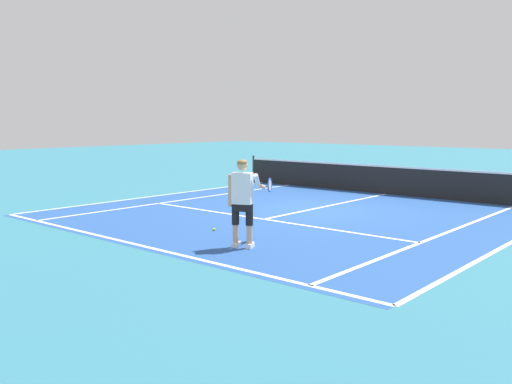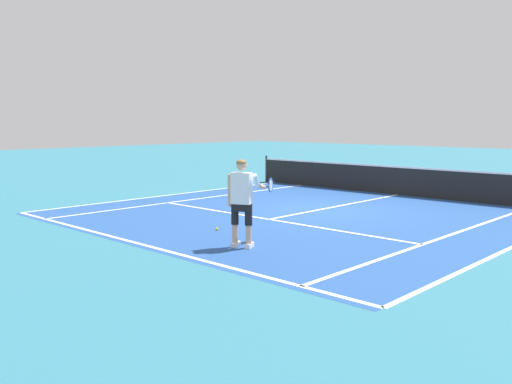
# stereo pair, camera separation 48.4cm
# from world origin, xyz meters

# --- Properties ---
(ground_plane) EXTENTS (80.00, 80.00, 0.00)m
(ground_plane) POSITION_xyz_m (0.00, 0.00, 0.00)
(ground_plane) COLOR teal
(court_inner_surface) EXTENTS (10.98, 10.64, 0.00)m
(court_inner_surface) POSITION_xyz_m (0.00, -0.83, 0.00)
(court_inner_surface) COLOR #234C93
(court_inner_surface) RESTS_ON ground
(line_baseline) EXTENTS (10.98, 0.10, 0.01)m
(line_baseline) POSITION_xyz_m (0.00, -5.95, 0.00)
(line_baseline) COLOR white
(line_baseline) RESTS_ON ground
(line_service) EXTENTS (8.23, 0.10, 0.01)m
(line_service) POSITION_xyz_m (0.00, -2.11, 0.00)
(line_service) COLOR white
(line_service) RESTS_ON ground
(line_centre_service) EXTENTS (0.10, 6.40, 0.01)m
(line_centre_service) POSITION_xyz_m (0.00, 1.09, 0.00)
(line_centre_service) COLOR white
(line_centre_service) RESTS_ON ground
(line_singles_left) EXTENTS (0.10, 10.24, 0.01)m
(line_singles_left) POSITION_xyz_m (-4.12, -0.83, 0.00)
(line_singles_left) COLOR white
(line_singles_left) RESTS_ON ground
(line_singles_right) EXTENTS (0.10, 10.24, 0.01)m
(line_singles_right) POSITION_xyz_m (4.12, -0.83, 0.00)
(line_singles_right) COLOR white
(line_singles_right) RESTS_ON ground
(line_doubles_left) EXTENTS (0.10, 10.24, 0.01)m
(line_doubles_left) POSITION_xyz_m (-5.49, -0.83, 0.00)
(line_doubles_left) COLOR white
(line_doubles_left) RESTS_ON ground
(line_doubles_right) EXTENTS (0.10, 10.24, 0.01)m
(line_doubles_right) POSITION_xyz_m (5.49, -0.83, 0.00)
(line_doubles_right) COLOR white
(line_doubles_right) RESTS_ON ground
(tennis_net) EXTENTS (11.96, 0.08, 1.07)m
(tennis_net) POSITION_xyz_m (0.00, 4.29, 0.50)
(tennis_net) COLOR #333338
(tennis_net) RESTS_ON ground
(tennis_player) EXTENTS (0.56, 1.23, 1.71)m
(tennis_player) POSITION_xyz_m (1.69, -4.74, 0.99)
(tennis_player) COLOR white
(tennis_player) RESTS_ON ground
(tennis_ball_near_feet) EXTENTS (0.07, 0.07, 0.07)m
(tennis_ball_near_feet) POSITION_xyz_m (0.09, -3.95, 0.03)
(tennis_ball_near_feet) COLOR #CCE02D
(tennis_ball_near_feet) RESTS_ON ground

